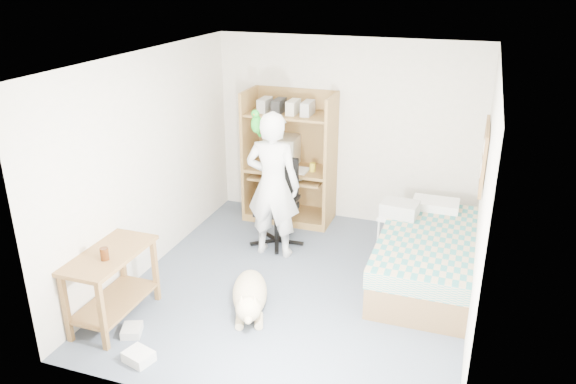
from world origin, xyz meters
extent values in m
plane|color=#4A5565|center=(0.00, 0.00, 0.00)|extent=(4.00, 4.00, 0.00)
cube|color=beige|center=(0.00, 2.00, 1.25)|extent=(3.60, 0.02, 2.50)
cube|color=beige|center=(1.80, 0.00, 1.25)|extent=(0.02, 4.00, 2.50)
cube|color=beige|center=(-1.80, 0.00, 1.25)|extent=(0.02, 4.00, 2.50)
cube|color=white|center=(0.00, 0.00, 2.50)|extent=(3.60, 4.00, 0.02)
cube|color=brown|center=(-1.28, 1.70, 0.90)|extent=(0.04, 0.60, 1.80)
cube|color=brown|center=(-0.12, 1.70, 0.90)|extent=(0.04, 0.60, 1.80)
cube|color=brown|center=(-0.70, 1.99, 0.90)|extent=(1.20, 0.02, 1.80)
cube|color=brown|center=(-0.70, 1.70, 0.74)|extent=(1.12, 0.60, 0.04)
cube|color=brown|center=(-0.70, 1.62, 0.64)|extent=(1.00, 0.50, 0.03)
cube|color=brown|center=(-0.70, 1.70, 1.50)|extent=(1.12, 0.55, 0.03)
cube|color=brown|center=(-0.70, 1.70, 0.05)|extent=(1.12, 0.60, 0.10)
cube|color=brown|center=(1.30, 0.60, 0.18)|extent=(1.00, 2.00, 0.36)
cube|color=teal|center=(1.30, 0.60, 0.46)|extent=(1.02, 2.02, 0.20)
cube|color=white|center=(1.30, 1.40, 0.60)|extent=(0.55, 0.35, 0.12)
cube|color=brown|center=(-1.55, -1.20, 0.73)|extent=(0.50, 1.00, 0.04)
cube|color=brown|center=(-1.75, -1.65, 0.35)|extent=(0.05, 0.05, 0.70)
cube|color=brown|center=(-1.35, -1.65, 0.35)|extent=(0.05, 0.05, 0.70)
cube|color=brown|center=(-1.75, -0.75, 0.35)|extent=(0.05, 0.05, 0.70)
cube|color=brown|center=(-1.35, -0.75, 0.35)|extent=(0.05, 0.05, 0.70)
cube|color=brown|center=(-1.55, -1.20, 0.20)|extent=(0.46, 0.92, 0.03)
cube|color=brown|center=(1.78, 0.90, 1.45)|extent=(0.03, 0.90, 0.60)
cube|color=brown|center=(1.77, 0.90, 1.76)|extent=(0.04, 0.94, 0.04)
cube|color=brown|center=(1.77, 0.90, 1.14)|extent=(0.04, 0.94, 0.04)
cylinder|color=black|center=(-0.60, 0.91, 0.04)|extent=(0.61, 0.61, 0.06)
cylinder|color=black|center=(-0.60, 0.91, 0.23)|extent=(0.06, 0.06, 0.41)
cube|color=black|center=(-0.60, 0.91, 0.48)|extent=(0.48, 0.48, 0.08)
cube|color=black|center=(-0.61, 1.14, 0.81)|extent=(0.43, 0.08, 0.56)
cube|color=black|center=(-0.85, 0.90, 0.63)|extent=(0.05, 0.31, 0.04)
cube|color=black|center=(-0.35, 0.91, 0.63)|extent=(0.05, 0.31, 0.04)
imported|color=white|center=(-0.55, 0.66, 0.90)|extent=(0.67, 0.45, 1.80)
ellipsoid|color=#13891D|center=(-0.75, 0.68, 1.62)|extent=(0.13, 0.13, 0.21)
sphere|color=#13891D|center=(-0.75, 0.64, 1.76)|extent=(0.09, 0.09, 0.09)
cone|color=#F25915|center=(-0.75, 0.59, 1.76)|extent=(0.04, 0.04, 0.04)
cylinder|color=#13891D|center=(-0.75, 0.73, 1.50)|extent=(0.04, 0.15, 0.13)
ellipsoid|color=#CAB187|center=(-0.36, -0.56, 0.17)|extent=(0.61, 0.83, 0.34)
sphere|color=#CAB187|center=(-0.21, -0.95, 0.25)|extent=(0.25, 0.25, 0.25)
cone|color=#CAB187|center=(-0.26, -0.99, 0.37)|extent=(0.07, 0.07, 0.10)
cone|color=#CAB187|center=(-0.14, -0.95, 0.37)|extent=(0.07, 0.07, 0.10)
ellipsoid|color=#CAB187|center=(-0.17, -1.05, 0.21)|extent=(0.13, 0.16, 0.08)
cylinder|color=#CAB187|center=(-0.50, -0.18, 0.11)|extent=(0.15, 0.25, 0.12)
cube|color=silver|center=(0.91, 1.05, 0.53)|extent=(0.49, 0.41, 0.04)
cube|color=silver|center=(0.91, 1.05, 0.14)|extent=(0.45, 0.37, 0.03)
cylinder|color=silver|center=(0.71, 0.89, 0.26)|extent=(0.03, 0.03, 0.53)
cylinder|color=silver|center=(1.11, 0.89, 0.26)|extent=(0.03, 0.03, 0.53)
cylinder|color=silver|center=(0.71, 1.20, 0.26)|extent=(0.03, 0.03, 0.53)
cylinder|color=silver|center=(1.11, 1.20, 0.26)|extent=(0.03, 0.03, 0.53)
cube|color=#B0B0AB|center=(0.91, 1.05, 0.64)|extent=(0.45, 0.36, 0.18)
cube|color=beige|center=(-0.82, 1.75, 0.97)|extent=(0.46, 0.47, 0.40)
cube|color=navy|center=(-0.81, 1.53, 0.97)|extent=(0.34, 0.04, 0.27)
cube|color=beige|center=(-0.69, 1.58, 0.67)|extent=(0.46, 0.18, 0.03)
cylinder|color=gold|center=(-0.36, 1.65, 0.82)|extent=(0.08, 0.08, 0.12)
cylinder|color=#44200A|center=(-1.50, -1.32, 0.81)|extent=(0.08, 0.08, 0.12)
cube|color=silver|center=(-0.97, -1.70, 0.05)|extent=(0.30, 0.26, 0.10)
cube|color=beige|center=(-1.26, -1.37, 0.04)|extent=(0.25, 0.27, 0.08)
camera|label=1|loc=(1.66, -5.17, 3.31)|focal=35.00mm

